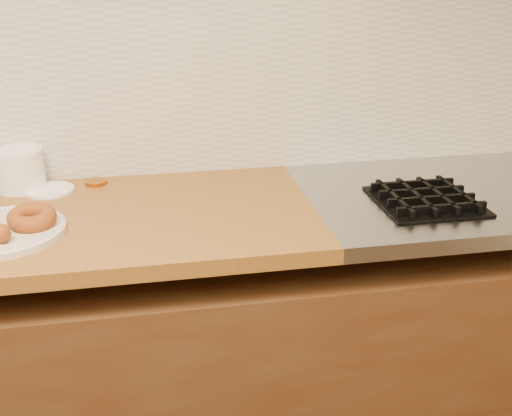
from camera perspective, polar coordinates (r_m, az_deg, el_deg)
The scene contains 8 objects.
wall_back at distance 1.86m, azimuth -13.27°, elevation 16.19°, with size 4.00×0.02×2.70m, color tan.
base_cabinet at distance 1.92m, azimuth -10.93°, elevation -14.73°, with size 3.60×0.60×0.77m, color #4D351C.
backsplash at distance 1.87m, azimuth -12.87°, elevation 11.59°, with size 3.60×0.02×0.60m, color beige.
donut_plate at distance 1.61m, azimuth -21.57°, elevation -1.97°, with size 0.29×0.29×0.02m, color beige.
ring_donut at distance 1.60m, azimuth -19.32°, elevation -0.79°, with size 0.11×0.11×0.04m, color #975623.
plastic_tub at distance 1.89m, azimuth -20.31°, elevation 3.24°, with size 0.14×0.14×0.11m, color white.
tub_lid at distance 1.86m, azimuth -17.89°, elevation 1.53°, with size 0.13×0.13×0.01m, color white.
brass_jar_lid at distance 1.88m, azimuth -14.03°, elevation 2.24°, with size 0.06×0.06×0.01m, color #A86319.
Camera 1 is at (0.06, 0.15, 1.52)m, focal length 45.00 mm.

